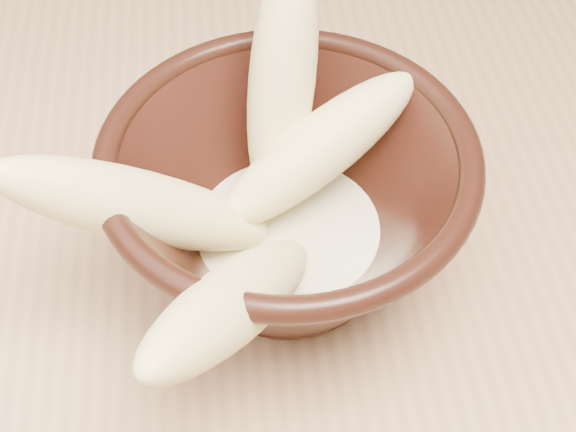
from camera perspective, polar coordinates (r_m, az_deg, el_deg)
The scene contains 7 objects.
table at distance 0.54m, azimuth -7.32°, elevation -11.05°, with size 1.20×0.80×0.75m.
bowl at distance 0.44m, azimuth 0.00°, elevation 0.77°, with size 0.20×0.20×0.11m.
milk_puddle at distance 0.46m, azimuth -0.00°, elevation -1.38°, with size 0.11×0.11×0.02m, color beige.
banana_upright at distance 0.44m, azimuth -0.43°, elevation 9.61°, with size 0.04×0.04×0.15m, color #F8E492.
banana_left at distance 0.41m, azimuth -10.25°, elevation 0.65°, with size 0.04×0.04×0.16m, color #F8E492.
banana_across at distance 0.44m, azimuth 2.12°, elevation 4.74°, with size 0.04×0.04×0.13m, color #F8E492.
banana_front at distance 0.37m, azimuth -3.79°, elevation -6.10°, with size 0.04×0.04×0.17m, color #F8E492.
Camera 1 is at (0.04, -0.26, 1.15)m, focal length 50.00 mm.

